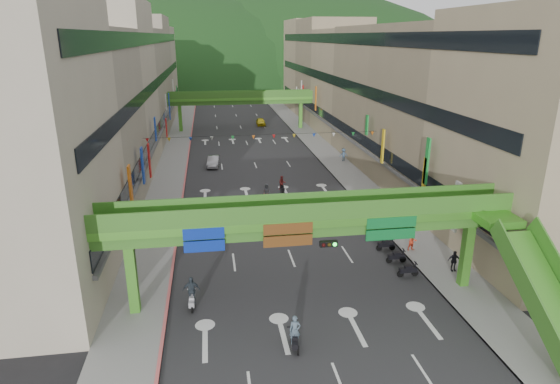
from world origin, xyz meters
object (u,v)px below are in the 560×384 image
Objects in this scene: scooter_rider_mid at (282,184)px; car_silver at (213,161)px; pedestrian_red at (412,243)px; overpass_near at (326,229)px; car_yellow at (261,122)px; scooter_rider_near at (295,334)px.

scooter_rider_mid is 0.47× the size of car_silver.
pedestrian_red reaches higher than car_silver.
overpass_near reaches higher than car_silver.
car_silver is at bearing -107.53° from car_yellow.
pedestrian_red is (11.55, 10.69, -0.21)m from scooter_rider_near.
pedestrian_red is at bearing 42.78° from scooter_rider_near.
pedestrian_red is at bearing 35.43° from overpass_near.
scooter_rider_mid is (3.50, 26.96, 0.04)m from scooter_rider_near.
car_yellow is (2.25, 41.28, -0.32)m from scooter_rider_mid.
scooter_rider_near reaches higher than car_yellow.
car_yellow is (9.57, 28.99, 0.00)m from car_silver.
scooter_rider_mid is 14.31m from car_silver.
car_silver is 1.03× the size of car_yellow.
scooter_rider_near is at bearing -97.40° from scooter_rider_mid.
scooter_rider_near is at bearing -121.50° from overpass_near.
car_silver is 2.76× the size of pedestrian_red.
scooter_rider_near is 0.49× the size of car_silver.
car_silver is 32.44m from pedestrian_red.
car_yellow is at bearing 85.18° from scooter_rider_near.
car_yellow is (3.07, 63.86, -4.51)m from overpass_near.
scooter_rider_near reaches higher than pedestrian_red.
overpass_near reaches higher than car_yellow.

